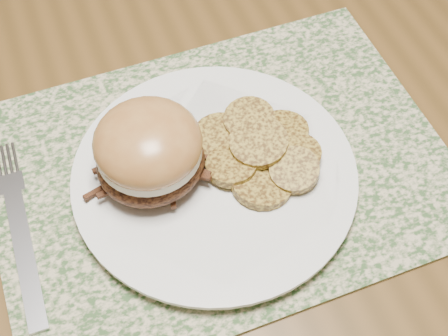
# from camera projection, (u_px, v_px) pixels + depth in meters

# --- Properties ---
(ground) EXTENTS (3.50, 3.50, 0.00)m
(ground) POSITION_uv_depth(u_px,v_px,m) (222.00, 300.00, 1.34)
(ground) COLOR brown
(ground) RESTS_ON ground
(dining_table) EXTENTS (1.50, 0.90, 0.75)m
(dining_table) POSITION_uv_depth(u_px,v_px,m) (220.00, 94.00, 0.79)
(dining_table) COLOR brown
(dining_table) RESTS_ON ground
(placemat) EXTENTS (0.45, 0.33, 0.00)m
(placemat) POSITION_uv_depth(u_px,v_px,m) (220.00, 168.00, 0.62)
(placemat) COLOR #34532B
(placemat) RESTS_ON dining_table
(dinner_plate) EXTENTS (0.26, 0.26, 0.02)m
(dinner_plate) POSITION_uv_depth(u_px,v_px,m) (215.00, 176.00, 0.61)
(dinner_plate) COLOR white
(dinner_plate) RESTS_ON placemat
(pork_sandwich) EXTENTS (0.13, 0.12, 0.08)m
(pork_sandwich) POSITION_uv_depth(u_px,v_px,m) (149.00, 151.00, 0.57)
(pork_sandwich) COLOR black
(pork_sandwich) RESTS_ON dinner_plate
(roasted_potatoes) EXTENTS (0.13, 0.14, 0.03)m
(roasted_potatoes) POSITION_uv_depth(u_px,v_px,m) (260.00, 150.00, 0.60)
(roasted_potatoes) COLOR olive
(roasted_potatoes) RESTS_ON dinner_plate
(fork) EXTENTS (0.03, 0.21, 0.00)m
(fork) POSITION_uv_depth(u_px,v_px,m) (20.00, 229.00, 0.58)
(fork) COLOR #B5B5BC
(fork) RESTS_ON placemat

